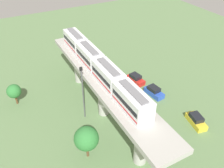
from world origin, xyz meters
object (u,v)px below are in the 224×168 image
(tree_near_viaduct, at_px, (14,91))
(train, at_px, (99,65))
(parked_car_red, at_px, (136,79))
(tree_mid_lot, at_px, (86,139))
(parked_car_yellow, at_px, (196,120))
(signal_post, at_px, (83,91))
(parked_car_blue, at_px, (154,92))

(tree_near_viaduct, bearing_deg, train, -32.77)
(parked_car_red, relative_size, tree_near_viaduct, 1.04)
(train, height_order, tree_mid_lot, train)
(train, xyz_separation_m, tree_near_viaduct, (-13.34, 8.59, -6.31))
(parked_car_yellow, xyz_separation_m, signal_post, (-16.06, 10.53, 4.93))
(parked_car_blue, distance_m, tree_mid_lot, 19.23)
(parked_car_yellow, bearing_deg, tree_near_viaduct, 153.93)
(parked_car_yellow, distance_m, parked_car_red, 15.63)
(parked_car_red, xyz_separation_m, signal_post, (-13.79, -4.94, 4.93))
(tree_near_viaduct, bearing_deg, signal_post, -43.61)
(parked_car_yellow, xyz_separation_m, parked_car_blue, (-1.49, 9.98, 0.00))
(parked_car_blue, xyz_separation_m, tree_mid_lot, (-17.49, -7.42, 2.99))
(parked_car_yellow, height_order, tree_mid_lot, tree_mid_lot)
(parked_car_red, height_order, parked_car_blue, same)
(parked_car_blue, bearing_deg, train, 165.86)
(parked_car_blue, height_order, tree_mid_lot, tree_mid_lot)
(train, distance_m, parked_car_yellow, 19.04)
(parked_car_yellow, distance_m, tree_mid_lot, 19.38)
(parked_car_red, height_order, signal_post, signal_post)
(train, xyz_separation_m, parked_car_red, (10.39, 4.05, -8.48))
(train, relative_size, parked_car_red, 6.20)
(signal_post, bearing_deg, parked_car_yellow, -33.25)
(parked_car_yellow, distance_m, parked_car_blue, 10.09)
(tree_near_viaduct, bearing_deg, parked_car_blue, -22.24)
(train, relative_size, parked_car_blue, 6.26)
(train, height_order, parked_car_red, train)
(parked_car_yellow, distance_m, signal_post, 19.83)
(tree_near_viaduct, height_order, tree_mid_lot, tree_mid_lot)
(parked_car_yellow, bearing_deg, parked_car_red, 109.84)
(train, xyz_separation_m, tree_mid_lot, (-6.32, -8.86, -5.49))
(signal_post, bearing_deg, tree_mid_lot, -110.10)
(train, height_order, parked_car_blue, train)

